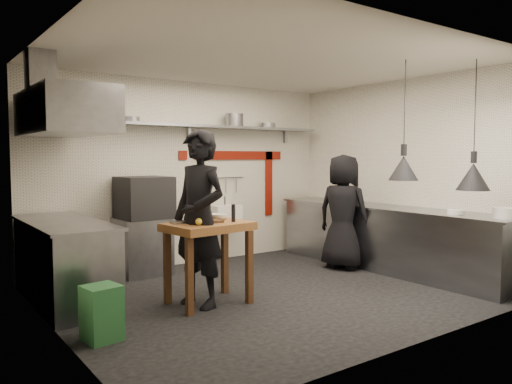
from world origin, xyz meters
TOP-DOWN VIEW (x-y plane):
  - floor at (0.00, 0.00)m, footprint 5.00×5.00m
  - ceiling at (0.00, 0.00)m, footprint 5.00×5.00m
  - wall_back at (0.00, 2.10)m, footprint 5.00×0.04m
  - wall_front at (0.00, -2.10)m, footprint 5.00×0.04m
  - wall_left at (-2.50, 0.00)m, footprint 0.04×4.20m
  - wall_right at (2.50, 0.00)m, footprint 0.04×4.20m
  - red_band_horiz at (0.95, 2.08)m, footprint 1.70×0.02m
  - red_band_vert at (1.55, 2.08)m, footprint 0.14×0.02m
  - red_tile_a at (0.25, 2.08)m, footprint 0.14×0.02m
  - red_tile_b at (-0.10, 2.08)m, footprint 0.14×0.02m
  - back_shelf at (0.00, 1.92)m, footprint 4.60×0.34m
  - shelf_bracket_left at (-1.90, 2.07)m, footprint 0.04×0.06m
  - shelf_bracket_mid at (0.00, 2.07)m, footprint 0.04×0.06m
  - shelf_bracket_right at (1.90, 2.07)m, footprint 0.04×0.06m
  - pan_far_left at (-1.48, 1.92)m, footprint 0.34×0.34m
  - pan_mid_left at (-0.98, 1.92)m, footprint 0.30×0.30m
  - stock_pot at (0.74, 1.92)m, footprint 0.36×0.36m
  - pan_right at (1.39, 1.92)m, footprint 0.35×0.35m
  - oven_stand at (-0.90, 1.80)m, footprint 0.71×0.65m
  - combi_oven at (-0.88, 1.74)m, footprint 0.69×0.65m
  - oven_door at (-0.87, 1.53)m, footprint 0.51×0.05m
  - oven_glass at (-0.86, 1.50)m, footprint 0.40×0.03m
  - hand_sink at (0.55, 1.92)m, footprint 0.46×0.34m
  - sink_tap at (0.55, 1.92)m, footprint 0.03×0.03m
  - sink_drain at (0.55, 1.88)m, footprint 0.06×0.06m
  - utensil_rail at (0.55, 2.06)m, footprint 0.90×0.02m
  - counter_right at (2.15, 0.00)m, footprint 0.70×3.80m
  - counter_right_top at (2.15, 0.00)m, footprint 0.76×3.90m
  - plate_stack at (2.12, -1.75)m, footprint 0.28×0.28m
  - small_bowl_right at (2.10, -1.14)m, footprint 0.27×0.27m
  - counter_left at (-2.15, 1.05)m, footprint 0.70×1.90m
  - counter_left_top at (-2.15, 1.05)m, footprint 0.76×2.00m
  - extractor_hood at (-2.10, 1.05)m, footprint 0.78×1.60m
  - hood_duct at (-2.35, 1.05)m, footprint 0.28×0.28m
  - green_bin at (-2.21, -0.38)m, footprint 0.34×0.34m
  - prep_table at (-0.85, 0.04)m, footprint 0.99×0.74m
  - cutting_board at (-0.85, 0.05)m, footprint 0.32×0.24m
  - pepper_mill at (-0.59, -0.07)m, footprint 0.06×0.06m
  - lemon_a at (-1.05, -0.10)m, footprint 0.09×0.09m
  - lemon_b at (-1.02, -0.09)m, footprint 0.10×0.10m
  - veg_ball at (-0.74, 0.25)m, footprint 0.11×0.11m
  - steel_tray at (-1.16, 0.16)m, footprint 0.18×0.13m
  - bowl at (-0.61, 0.20)m, footprint 0.24×0.24m
  - heat_lamp_near at (1.28, -0.95)m, footprint 0.42×0.42m
  - heat_lamp_far at (1.90, -1.47)m, footprint 0.45×0.45m
  - chef_left at (-0.97, 0.03)m, footprint 0.63×0.80m
  - chef_right at (1.67, 0.42)m, footprint 0.74×0.94m

SIDE VIEW (x-z plane):
  - floor at x=0.00m, z-range 0.00..0.00m
  - green_bin at x=-2.21m, z-range 0.00..0.50m
  - sink_drain at x=0.55m, z-range 0.01..0.67m
  - oven_stand at x=-0.90m, z-range 0.00..0.80m
  - counter_right at x=2.15m, z-range 0.00..0.90m
  - counter_left at x=-2.15m, z-range 0.00..0.90m
  - prep_table at x=-0.85m, z-range 0.00..0.92m
  - hand_sink at x=0.55m, z-range 0.67..0.89m
  - chef_right at x=1.67m, z-range 0.00..1.69m
  - counter_right_top at x=2.15m, z-range 0.90..0.93m
  - counter_left_top at x=-2.15m, z-range 0.90..0.93m
  - cutting_board at x=-0.85m, z-range 0.92..0.94m
  - steel_tray at x=-1.16m, z-range 0.92..0.95m
  - bowl at x=-0.61m, z-range 0.92..0.99m
  - small_bowl_right at x=2.10m, z-range 0.93..0.98m
  - lemon_b at x=-1.02m, z-range 0.92..1.00m
  - sink_tap at x=0.55m, z-range 0.89..1.03m
  - lemon_a at x=-1.05m, z-range 0.92..1.00m
  - veg_ball at x=-0.74m, z-range 0.92..1.02m
  - chef_left at x=-0.97m, z-range 0.00..1.95m
  - plate_stack at x=2.12m, z-range 0.93..1.06m
  - pepper_mill at x=-0.59m, z-range 0.92..1.12m
  - combi_oven at x=-0.88m, z-range 0.80..1.38m
  - oven_door at x=-0.87m, z-range 0.86..1.32m
  - oven_glass at x=-0.86m, z-range 0.92..1.26m
  - red_band_vert at x=1.55m, z-range 0.65..1.75m
  - utensil_rail at x=0.55m, z-range 1.31..1.33m
  - wall_back at x=0.00m, z-range 0.00..2.80m
  - wall_front at x=0.00m, z-range 0.00..2.80m
  - wall_left at x=-2.50m, z-range 0.00..2.80m
  - wall_right at x=2.50m, z-range 0.00..2.80m
  - red_band_horiz at x=0.95m, z-range 1.61..1.75m
  - red_tile_b at x=-0.10m, z-range 1.61..1.75m
  - red_tile_a at x=0.25m, z-range 1.88..2.02m
  - shelf_bracket_left at x=-1.90m, z-range 1.90..2.14m
  - shelf_bracket_mid at x=0.00m, z-range 1.90..2.14m
  - shelf_bracket_right at x=1.90m, z-range 1.90..2.14m
  - heat_lamp_far at x=1.90m, z-range 1.26..2.80m
  - heat_lamp_near at x=1.28m, z-range 1.37..2.80m
  - back_shelf at x=0.00m, z-range 2.10..2.14m
  - extractor_hood at x=-2.10m, z-range 1.90..2.40m
  - pan_mid_left at x=-0.98m, z-range 2.14..2.21m
  - pan_right at x=1.39m, z-range 2.14..2.22m
  - pan_far_left at x=-1.48m, z-range 2.14..2.23m
  - stock_pot at x=0.74m, z-range 2.14..2.34m
  - hood_duct at x=-2.35m, z-range 2.30..2.80m
  - ceiling at x=0.00m, z-range 2.80..2.80m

